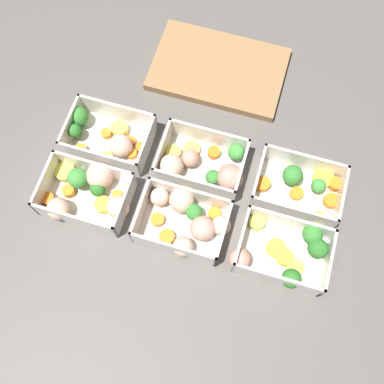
{
  "coord_description": "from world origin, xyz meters",
  "views": [
    {
      "loc": [
        0.08,
        -0.28,
        0.82
      ],
      "look_at": [
        0.0,
        0.0,
        0.02
      ],
      "focal_mm": 42.0,
      "sensor_mm": 36.0,
      "label": 1
    }
  ],
  "objects": [
    {
      "name": "container_far_left",
      "position": [
        -0.2,
        0.06,
        0.02
      ],
      "size": [
        0.17,
        0.12,
        0.06
      ],
      "color": "silver",
      "rests_on": "ground_plane"
    },
    {
      "name": "container_near_right",
      "position": [
        0.19,
        -0.07,
        0.02
      ],
      "size": [
        0.18,
        0.13,
        0.06
      ],
      "color": "silver",
      "rests_on": "ground_plane"
    },
    {
      "name": "container_near_left",
      "position": [
        -0.19,
        -0.06,
        0.02
      ],
      "size": [
        0.18,
        0.15,
        0.06
      ],
      "color": "silver",
      "rests_on": "ground_plane"
    },
    {
      "name": "ground_plane",
      "position": [
        0.0,
        0.0,
        0.0
      ],
      "size": [
        4.0,
        4.0,
        0.0
      ],
      "primitive_type": "plane",
      "color": "#56514C"
    },
    {
      "name": "container_far_center",
      "position": [
        0.01,
        0.06,
        0.02
      ],
      "size": [
        0.18,
        0.12,
        0.06
      ],
      "color": "silver",
      "rests_on": "ground_plane"
    },
    {
      "name": "cutting_board",
      "position": [
        -0.03,
        0.29,
        0.01
      ],
      "size": [
        0.28,
        0.18,
        0.02
      ],
      "color": "olive",
      "rests_on": "ground_plane"
    },
    {
      "name": "container_far_right",
      "position": [
        0.2,
        0.07,
        0.02
      ],
      "size": [
        0.17,
        0.13,
        0.06
      ],
      "color": "silver",
      "rests_on": "ground_plane"
    },
    {
      "name": "container_near_center",
      "position": [
        0.01,
        -0.06,
        0.02
      ],
      "size": [
        0.17,
        0.14,
        0.06
      ],
      "color": "silver",
      "rests_on": "ground_plane"
    }
  ]
}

